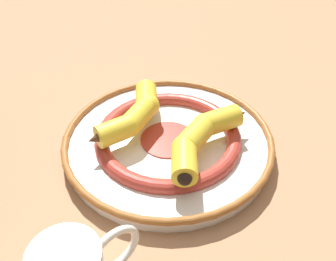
# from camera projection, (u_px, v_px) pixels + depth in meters

# --- Properties ---
(ground_plane) EXTENTS (2.80, 2.80, 0.00)m
(ground_plane) POSITION_uv_depth(u_px,v_px,m) (187.00, 156.00, 0.65)
(ground_plane) COLOR #A87A56
(decorative_bowl) EXTENTS (0.35, 0.35, 0.04)m
(decorative_bowl) POSITION_uv_depth(u_px,v_px,m) (168.00, 141.00, 0.65)
(decorative_bowl) COLOR white
(decorative_bowl) RESTS_ON ground_plane
(banana_a) EXTENTS (0.18, 0.09, 0.04)m
(banana_a) POSITION_uv_depth(u_px,v_px,m) (133.00, 116.00, 0.64)
(banana_a) COLOR yellow
(banana_a) RESTS_ON decorative_bowl
(banana_b) EXTENTS (0.20, 0.09, 0.04)m
(banana_b) POSITION_uv_depth(u_px,v_px,m) (201.00, 137.00, 0.60)
(banana_b) COLOR yellow
(banana_b) RESTS_ON decorative_bowl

